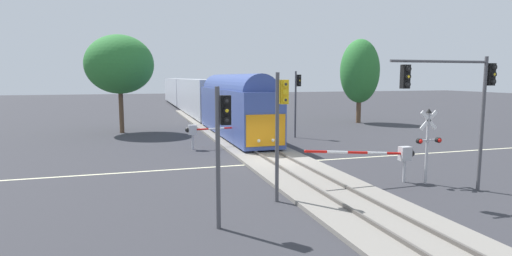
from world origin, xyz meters
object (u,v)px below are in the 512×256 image
Objects in this scene: traffic_signal_near_right at (459,90)px; traffic_signal_median at (281,116)px; commuter_train at (196,95)px; crossing_gate_far at (203,130)px; oak_behind_train at (119,64)px; traffic_signal_near_left at (222,134)px; crossing_gate_near at (393,155)px; crossing_signal_mast at (428,138)px; traffic_signal_far_side at (297,93)px; maple_right_background at (360,71)px.

traffic_signal_near_right is 1.13× the size of traffic_signal_median.
commuter_train reaches higher than crossing_gate_far.
traffic_signal_median is at bearing -74.39° from oak_behind_train.
traffic_signal_near_left is at bearing -97.20° from crossing_gate_far.
crossing_gate_near is 14.36m from crossing_gate_far.
traffic_signal_near_left is (-10.85, -2.95, 1.02)m from crossing_signal_mast.
traffic_signal_far_side is 1.06× the size of traffic_signal_median.
crossing_signal_mast is 2.94m from traffic_signal_near_right.
commuter_train is 24.75m from traffic_signal_far_side.
maple_right_background is (18.98, 25.61, 2.23)m from traffic_signal_median.
oak_behind_train reaches higher than traffic_signal_median.
maple_right_background reaches higher than traffic_signal_far_side.
traffic_signal_far_side is 22.06m from traffic_signal_near_left.
commuter_train is at bearing 60.18° from oak_behind_train.
oak_behind_train is 25.87m from maple_right_background.
crossing_gate_far is at bearing 82.80° from traffic_signal_near_left.
oak_behind_train reaches higher than traffic_signal_near_left.
commuter_train is at bearing 82.62° from traffic_signal_near_left.
traffic_signal_near_right is at bearing 6.45° from traffic_signal_near_left.
traffic_signal_near_right is at bearing -55.43° from crossing_gate_near.
commuter_train is at bearing 95.34° from crossing_gate_near.
traffic_signal_far_side is 1.16× the size of traffic_signal_near_left.
traffic_signal_far_side reaches higher than crossing_gate_far.
traffic_signal_median reaches higher than crossing_gate_far.
oak_behind_train reaches higher than commuter_train.
maple_right_background is at bearing 51.84° from traffic_signal_near_left.
traffic_signal_near_right is (8.95, -14.65, 3.27)m from crossing_gate_far.
maple_right_background is (19.95, 12.06, 4.47)m from crossing_gate_far.
crossing_signal_mast is at bearing -55.64° from crossing_gate_far.
traffic_signal_near_right is 8.12m from traffic_signal_median.
traffic_signal_median is at bearing 38.13° from traffic_signal_near_left.
crossing_signal_mast is 27.59m from maple_right_background.
oak_behind_train is at bearing 118.20° from crossing_gate_far.
crossing_signal_mast reaches higher than crossing_gate_far.
crossing_signal_mast is 0.69× the size of traffic_signal_median.
traffic_signal_far_side is at bearing 65.38° from traffic_signal_median.
traffic_signal_near_right reaches higher than crossing_gate_far.
maple_right_background is at bearing -43.52° from commuter_train.
maple_right_background reaches higher than traffic_signal_near_left.
traffic_signal_median is (-6.38, -1.22, 2.20)m from crossing_gate_near.
traffic_signal_near_left is (-10.73, -19.26, -0.53)m from traffic_signal_far_side.
commuter_train is 22.74m from maple_right_background.
crossing_signal_mast is 11.29m from traffic_signal_near_left.
traffic_signal_near_left is at bearing -173.55° from traffic_signal_near_right.
traffic_signal_far_side is at bearing 90.42° from crossing_signal_mast.
crossing_gate_near is 0.97× the size of traffic_signal_near_right.
traffic_signal_near_left is at bearing -128.16° from maple_right_background.
crossing_signal_mast is at bearing -82.65° from commuter_train.
crossing_gate_near is 27.26m from oak_behind_train.
traffic_signal_far_side is (8.73, 3.38, 2.44)m from crossing_gate_far.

